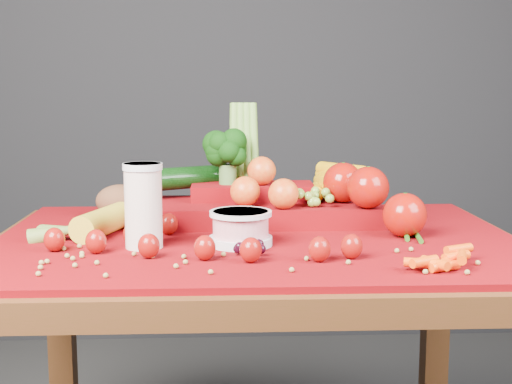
{
  "coord_description": "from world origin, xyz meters",
  "views": [
    {
      "loc": [
        -0.06,
        -1.42,
        1.07
      ],
      "look_at": [
        0.0,
        0.02,
        0.85
      ],
      "focal_mm": 50.0,
      "sensor_mm": 36.0,
      "label": 1
    }
  ],
  "objects_px": {
    "table": "(256,287)",
    "produce_mound": "(279,196)",
    "yogurt_bowl": "(241,227)",
    "milk_glass": "(143,203)"
  },
  "relations": [
    {
      "from": "table",
      "to": "yogurt_bowl",
      "type": "xyz_separation_m",
      "value": [
        -0.03,
        -0.08,
        0.14
      ]
    },
    {
      "from": "table",
      "to": "yogurt_bowl",
      "type": "height_order",
      "value": "yogurt_bowl"
    },
    {
      "from": "milk_glass",
      "to": "produce_mound",
      "type": "distance_m",
      "value": 0.37
    },
    {
      "from": "table",
      "to": "produce_mound",
      "type": "relative_size",
      "value": 1.8
    },
    {
      "from": "milk_glass",
      "to": "produce_mound",
      "type": "bearing_deg",
      "value": 41.6
    },
    {
      "from": "milk_glass",
      "to": "yogurt_bowl",
      "type": "xyz_separation_m",
      "value": [
        0.18,
        0.01,
        -0.05
      ]
    },
    {
      "from": "table",
      "to": "milk_glass",
      "type": "xyz_separation_m",
      "value": [
        -0.22,
        -0.09,
        0.19
      ]
    },
    {
      "from": "table",
      "to": "produce_mound",
      "type": "height_order",
      "value": "produce_mound"
    },
    {
      "from": "table",
      "to": "milk_glass",
      "type": "height_order",
      "value": "milk_glass"
    },
    {
      "from": "yogurt_bowl",
      "to": "produce_mound",
      "type": "xyz_separation_m",
      "value": [
        0.09,
        0.23,
        0.02
      ]
    }
  ]
}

